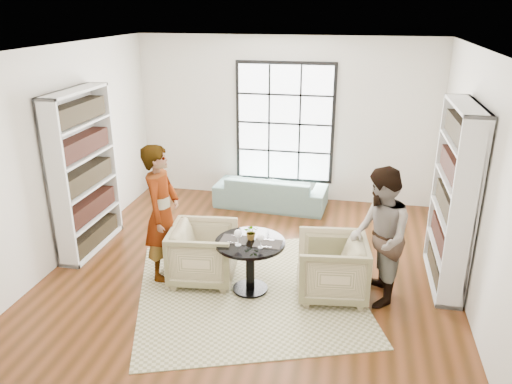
% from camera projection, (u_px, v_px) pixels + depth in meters
% --- Properties ---
extents(ground, '(6.00, 6.00, 0.00)m').
position_uv_depth(ground, '(251.00, 273.00, 6.94)').
color(ground, '#5F3016').
extents(room_shell, '(6.00, 6.01, 6.00)m').
position_uv_depth(room_shell, '(259.00, 175.00, 6.99)').
color(room_shell, silver).
rests_on(room_shell, ground).
extents(rug, '(3.57, 3.57, 0.01)m').
position_uv_depth(rug, '(249.00, 290.00, 6.50)').
color(rug, tan).
rests_on(rug, ground).
extents(pedestal_table, '(0.89, 0.89, 0.71)m').
position_uv_depth(pedestal_table, '(250.00, 255.00, 6.33)').
color(pedestal_table, black).
rests_on(pedestal_table, ground).
extents(sofa, '(2.06, 0.92, 0.59)m').
position_uv_depth(sofa, '(271.00, 191.00, 9.11)').
color(sofa, gray).
rests_on(sofa, ground).
extents(armchair_left, '(0.94, 0.92, 0.78)m').
position_uv_depth(armchair_left, '(204.00, 253.00, 6.64)').
color(armchair_left, tan).
rests_on(armchair_left, ground).
extents(armchair_right, '(0.96, 0.94, 0.79)m').
position_uv_depth(armchair_right, '(331.00, 267.00, 6.28)').
color(armchair_right, '#C4AB8C').
rests_on(armchair_right, ground).
extents(person_left, '(0.46, 0.69, 1.86)m').
position_uv_depth(person_left, '(162.00, 213.00, 6.56)').
color(person_left, gray).
rests_on(person_left, ground).
extents(person_right, '(0.79, 0.94, 1.74)m').
position_uv_depth(person_right, '(379.00, 237.00, 6.01)').
color(person_right, gray).
rests_on(person_right, ground).
extents(placemat_left, '(0.34, 0.27, 0.01)m').
position_uv_depth(placemat_left, '(235.00, 239.00, 6.30)').
color(placemat_left, black).
rests_on(placemat_left, pedestal_table).
extents(placemat_right, '(0.34, 0.27, 0.01)m').
position_uv_depth(placemat_right, '(268.00, 244.00, 6.19)').
color(placemat_right, black).
rests_on(placemat_right, pedestal_table).
extents(cutlery_left, '(0.14, 0.22, 0.01)m').
position_uv_depth(cutlery_left, '(235.00, 239.00, 6.30)').
color(cutlery_left, silver).
rests_on(cutlery_left, placemat_left).
extents(cutlery_right, '(0.14, 0.22, 0.01)m').
position_uv_depth(cutlery_right, '(268.00, 243.00, 6.19)').
color(cutlery_right, silver).
rests_on(cutlery_right, placemat_right).
extents(wine_glass_left, '(0.10, 0.10, 0.21)m').
position_uv_depth(wine_glass_left, '(238.00, 234.00, 6.11)').
color(wine_glass_left, silver).
rests_on(wine_glass_left, pedestal_table).
extents(wine_glass_right, '(0.08, 0.08, 0.18)m').
position_uv_depth(wine_glass_right, '(261.00, 238.00, 6.05)').
color(wine_glass_right, silver).
rests_on(wine_glass_right, pedestal_table).
extents(flower_centerpiece, '(0.20, 0.18, 0.20)m').
position_uv_depth(flower_centerpiece, '(252.00, 232.00, 6.28)').
color(flower_centerpiece, gray).
rests_on(flower_centerpiece, pedestal_table).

